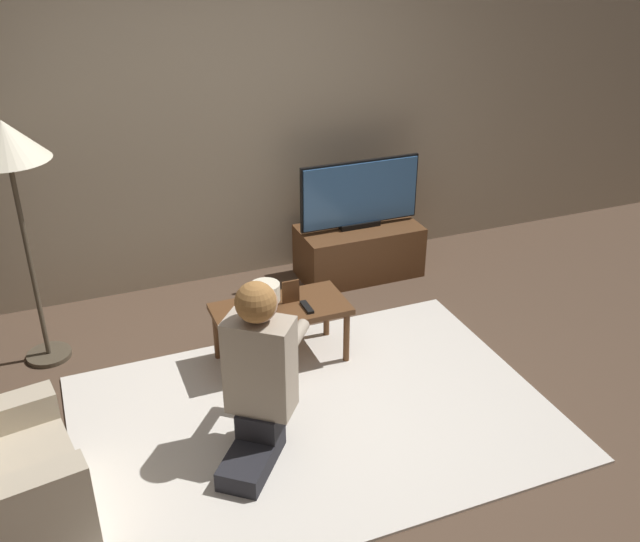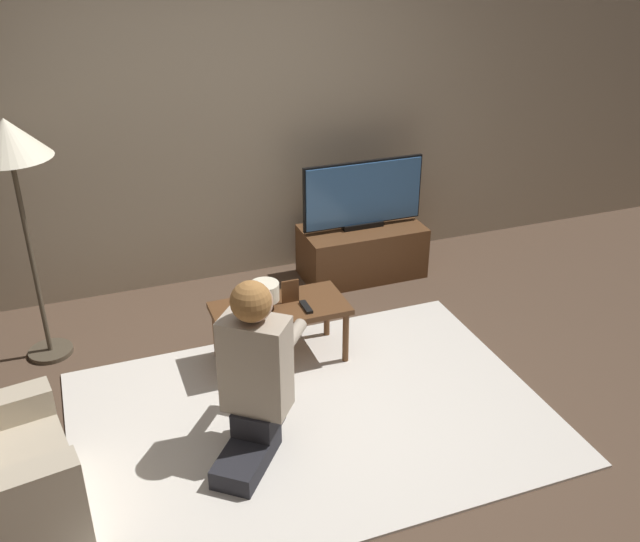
% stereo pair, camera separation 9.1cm
% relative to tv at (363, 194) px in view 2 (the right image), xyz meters
% --- Properties ---
extents(ground_plane, '(10.00, 10.00, 0.00)m').
position_rel_tv_xyz_m(ground_plane, '(-0.97, -1.54, -0.67)').
color(ground_plane, brown).
extents(wall_back, '(10.00, 0.06, 2.60)m').
position_rel_tv_xyz_m(wall_back, '(-0.97, 0.39, 0.63)').
color(wall_back, tan).
rests_on(wall_back, ground_plane).
extents(rug, '(2.64, 1.85, 0.02)m').
position_rel_tv_xyz_m(rug, '(-0.97, -1.54, -0.66)').
color(rug, silver).
rests_on(rug, ground_plane).
extents(tv_stand, '(0.93, 0.47, 0.40)m').
position_rel_tv_xyz_m(tv_stand, '(-0.00, -0.00, -0.47)').
color(tv_stand, brown).
rests_on(tv_stand, ground_plane).
extents(tv, '(0.95, 0.08, 0.53)m').
position_rel_tv_xyz_m(tv, '(0.00, 0.00, 0.00)').
color(tv, black).
rests_on(tv, tv_stand).
extents(coffee_table, '(0.83, 0.41, 0.40)m').
position_rel_tv_xyz_m(coffee_table, '(-0.96, -0.93, -0.32)').
color(coffee_table, brown).
rests_on(coffee_table, ground_plane).
extents(floor_lamp, '(0.47, 0.47, 1.55)m').
position_rel_tv_xyz_m(floor_lamp, '(-2.34, -0.33, 0.69)').
color(floor_lamp, '#4C4233').
rests_on(floor_lamp, ground_plane).
extents(person_kneeling, '(0.69, 0.78, 0.99)m').
position_rel_tv_xyz_m(person_kneeling, '(-1.32, -1.68, -0.16)').
color(person_kneeling, '#232328').
rests_on(person_kneeling, rug).
extents(picture_frame, '(0.11, 0.01, 0.15)m').
position_rel_tv_xyz_m(picture_frame, '(-0.88, -0.90, -0.20)').
color(picture_frame, brown).
rests_on(picture_frame, coffee_table).
extents(table_lamp, '(0.18, 0.18, 0.17)m').
position_rel_tv_xyz_m(table_lamp, '(-1.05, -0.92, -0.17)').
color(table_lamp, '#4C3823').
rests_on(table_lamp, coffee_table).
extents(remote, '(0.04, 0.15, 0.02)m').
position_rel_tv_xyz_m(remote, '(-0.81, -1.01, -0.26)').
color(remote, black).
rests_on(remote, coffee_table).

